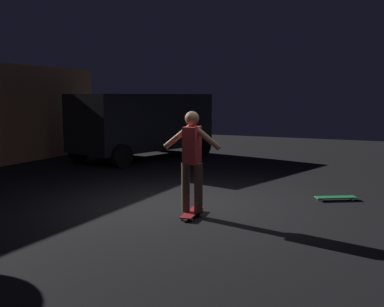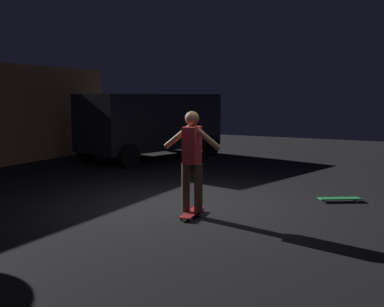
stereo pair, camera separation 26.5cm
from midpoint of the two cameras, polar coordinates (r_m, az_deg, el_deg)
ground_plane at (r=8.27m, az=-1.04°, el=-6.63°), size 28.00×28.00×0.00m
parked_van at (r=14.45m, az=-6.65°, el=3.98°), size 4.94×3.24×2.03m
skateboard_ridden at (r=7.59m, az=-1.01°, el=-7.47°), size 0.80×0.30×0.07m
skateboard_spare at (r=9.08m, az=16.81°, el=-5.32°), size 0.57×0.77×0.07m
skater at (r=7.40m, az=-1.02°, el=-0.10°), size 0.41×0.98×1.67m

